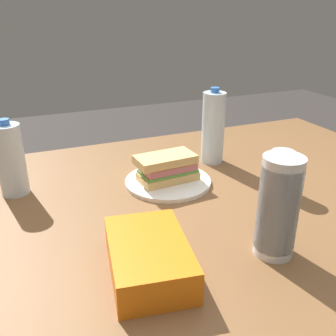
% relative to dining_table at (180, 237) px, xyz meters
% --- Properties ---
extents(dining_table, '(1.74, 1.17, 0.76)m').
position_rel_dining_table_xyz_m(dining_table, '(0.00, 0.00, 0.00)').
color(dining_table, brown).
rests_on(dining_table, ground_plane).
extents(paper_plate, '(0.25, 0.25, 0.01)m').
position_rel_dining_table_xyz_m(paper_plate, '(-0.04, -0.17, 0.08)').
color(paper_plate, white).
rests_on(paper_plate, dining_table).
extents(sandwich, '(0.19, 0.11, 0.08)m').
position_rel_dining_table_xyz_m(sandwich, '(-0.03, -0.17, 0.13)').
color(sandwich, '#DBB26B').
rests_on(sandwich, paper_plate).
extents(chip_bag, '(0.18, 0.25, 0.07)m').
position_rel_dining_table_xyz_m(chip_bag, '(0.16, 0.19, 0.11)').
color(chip_bag, orange).
rests_on(chip_bag, dining_table).
extents(water_bottle_tall, '(0.07, 0.07, 0.25)m').
position_rel_dining_table_xyz_m(water_bottle_tall, '(-0.24, -0.27, 0.20)').
color(water_bottle_tall, silver).
rests_on(water_bottle_tall, dining_table).
extents(plastic_cup_stack, '(0.08, 0.08, 0.22)m').
position_rel_dining_table_xyz_m(plastic_cup_stack, '(-0.11, 0.23, 0.19)').
color(plastic_cup_stack, silver).
rests_on(plastic_cup_stack, dining_table).
extents(water_bottle_spare, '(0.08, 0.08, 0.22)m').
position_rel_dining_table_xyz_m(water_bottle_spare, '(0.39, -0.28, 0.18)').
color(water_bottle_spare, silver).
rests_on(water_bottle_spare, dining_table).
extents(soda_can_silver, '(0.07, 0.07, 0.12)m').
position_rel_dining_table_xyz_m(soda_can_silver, '(-0.31, -0.00, 0.14)').
color(soda_can_silver, silver).
rests_on(soda_can_silver, dining_table).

